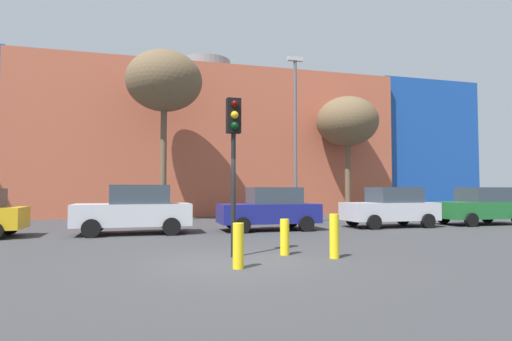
# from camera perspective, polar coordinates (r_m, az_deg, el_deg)

# --- Properties ---
(ground_plane) EXTENTS (200.00, 200.00, 0.00)m
(ground_plane) POSITION_cam_1_polar(r_m,az_deg,el_deg) (10.18, -3.34, -12.30)
(ground_plane) COLOR #38383A
(building_backdrop) EXTENTS (41.97, 12.72, 11.98)m
(building_backdrop) POSITION_cam_1_polar(r_m,az_deg,el_deg) (33.54, -6.97, 3.16)
(building_backdrop) COLOR #B2563D
(building_backdrop) RESTS_ON ground_plane
(parked_car_1) EXTENTS (4.38, 2.15, 1.90)m
(parked_car_1) POSITION_cam_1_polar(r_m,az_deg,el_deg) (17.03, -16.11, -5.10)
(parked_car_1) COLOR silver
(parked_car_1) RESTS_ON ground_plane
(parked_car_2) EXTENTS (4.18, 2.05, 1.81)m
(parked_car_2) POSITION_cam_1_polar(r_m,az_deg,el_deg) (17.84, 1.89, -5.22)
(parked_car_2) COLOR navy
(parked_car_2) RESTS_ON ground_plane
(parked_car_3) EXTENTS (4.22, 2.07, 1.83)m
(parked_car_3) POSITION_cam_1_polar(r_m,az_deg,el_deg) (20.35, 17.78, -4.76)
(parked_car_3) COLOR silver
(parked_car_3) RESTS_ON ground_plane
(parked_car_4) EXTENTS (4.21, 2.07, 1.82)m
(parked_car_4) POSITION_cam_1_polar(r_m,az_deg,el_deg) (23.50, 28.18, -4.27)
(parked_car_4) COLOR #1E662D
(parked_car_4) RESTS_ON ground_plane
(traffic_light_island) EXTENTS (0.36, 0.36, 4.07)m
(traffic_light_island) POSITION_cam_1_polar(r_m,az_deg,el_deg) (10.83, -3.05, 4.15)
(traffic_light_island) COLOR black
(traffic_light_island) RESTS_ON ground_plane
(bare_tree_0) EXTENTS (4.08, 4.08, 7.86)m
(bare_tree_0) POSITION_cam_1_polar(r_m,az_deg,el_deg) (28.58, 12.26, 6.44)
(bare_tree_0) COLOR brown
(bare_tree_0) RESTS_ON ground_plane
(bare_tree_1) EXTENTS (4.20, 4.20, 9.42)m
(bare_tree_1) POSITION_cam_1_polar(r_m,az_deg,el_deg) (24.33, -12.34, 11.64)
(bare_tree_1) COLOR brown
(bare_tree_1) RESTS_ON ground_plane
(bollard_yellow_0) EXTENTS (0.24, 0.24, 0.94)m
(bollard_yellow_0) POSITION_cam_1_polar(r_m,az_deg,el_deg) (11.19, 3.91, -8.98)
(bollard_yellow_0) COLOR yellow
(bollard_yellow_0) RESTS_ON ground_plane
(bollard_yellow_1) EXTENTS (0.24, 0.24, 1.11)m
(bollard_yellow_1) POSITION_cam_1_polar(r_m,az_deg,el_deg) (10.81, 10.57, -8.73)
(bollard_yellow_1) COLOR yellow
(bollard_yellow_1) RESTS_ON ground_plane
(bollard_yellow_2) EXTENTS (0.24, 0.24, 0.99)m
(bollard_yellow_2) POSITION_cam_1_polar(r_m,az_deg,el_deg) (9.28, -2.42, -10.17)
(bollard_yellow_2) COLOR yellow
(bollard_yellow_2) RESTS_ON ground_plane
(street_lamp) EXTENTS (0.80, 0.24, 8.49)m
(street_lamp) POSITION_cam_1_polar(r_m,az_deg,el_deg) (21.51, 5.36, 5.59)
(street_lamp) COLOR #59595E
(street_lamp) RESTS_ON ground_plane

